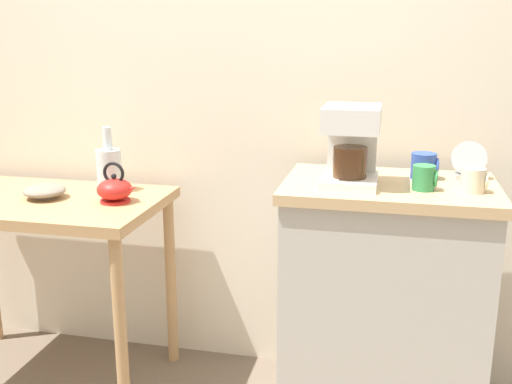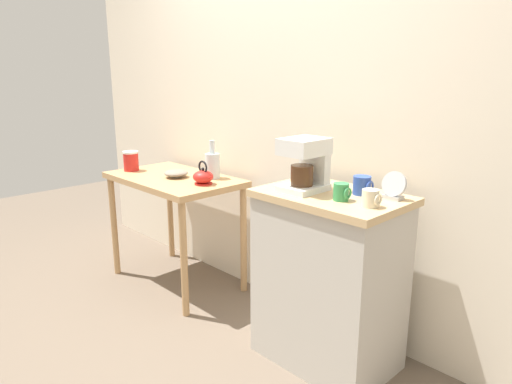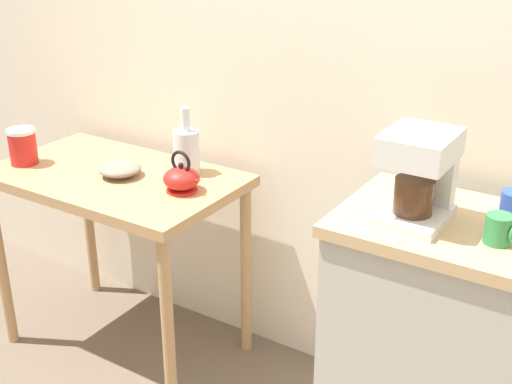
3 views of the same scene
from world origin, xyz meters
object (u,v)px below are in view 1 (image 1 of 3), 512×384
(mug_small_cream, at_px, (474,180))
(mug_blue, at_px, (424,166))
(teakettle, at_px, (115,189))
(glass_carafe_vase, at_px, (109,168))
(table_clock, at_px, (469,162))
(coffee_maker, at_px, (351,141))
(bowl_stoneware, at_px, (45,191))
(mug_tall_green, at_px, (425,178))

(mug_small_cream, relative_size, mug_blue, 0.88)
(mug_small_cream, bearing_deg, teakettle, 177.65)
(glass_carafe_vase, height_order, table_clock, glass_carafe_vase)
(teakettle, height_order, coffee_maker, coffee_maker)
(mug_small_cream, bearing_deg, table_clock, 89.23)
(coffee_maker, bearing_deg, mug_blue, 27.60)
(bowl_stoneware, distance_m, mug_small_cream, 1.54)
(teakettle, relative_size, coffee_maker, 0.61)
(glass_carafe_vase, distance_m, coffee_maker, 0.99)
(glass_carafe_vase, bearing_deg, teakettle, -58.04)
(table_clock, bearing_deg, coffee_maker, -157.70)
(bowl_stoneware, bearing_deg, mug_tall_green, -2.20)
(teakettle, distance_m, glass_carafe_vase, 0.18)
(glass_carafe_vase, distance_m, mug_blue, 1.20)
(mug_small_cream, relative_size, table_clock, 0.62)
(glass_carafe_vase, bearing_deg, coffee_maker, -10.52)
(mug_blue, relative_size, table_clock, 0.71)
(coffee_maker, bearing_deg, glass_carafe_vase, 169.48)
(coffee_maker, bearing_deg, mug_tall_green, -9.22)
(table_clock, bearing_deg, teakettle, -173.87)
(glass_carafe_vase, bearing_deg, mug_small_cream, -8.63)
(coffee_maker, height_order, mug_small_cream, coffee_maker)
(bowl_stoneware, distance_m, coffee_maker, 1.17)
(mug_tall_green, bearing_deg, mug_small_cream, 4.68)
(coffee_maker, distance_m, table_clock, 0.43)
(teakettle, bearing_deg, mug_tall_green, -3.30)
(bowl_stoneware, xyz_separation_m, mug_small_cream, (1.53, -0.04, 0.13))
(coffee_maker, height_order, mug_tall_green, coffee_maker)
(teakettle, distance_m, coffee_maker, 0.89)
(teakettle, relative_size, mug_blue, 1.75)
(mug_blue, xyz_separation_m, table_clock, (0.15, 0.03, 0.01))
(bowl_stoneware, height_order, mug_blue, mug_blue)
(mug_tall_green, bearing_deg, teakettle, 176.70)
(glass_carafe_vase, relative_size, mug_tall_green, 3.19)
(mug_small_cream, xyz_separation_m, mug_blue, (-0.14, 0.15, 0.01))
(mug_small_cream, height_order, table_clock, table_clock)
(mug_small_cream, bearing_deg, glass_carafe_vase, 171.37)
(bowl_stoneware, height_order, mug_tall_green, mug_tall_green)
(glass_carafe_vase, bearing_deg, bowl_stoneware, -139.55)
(mug_small_cream, bearing_deg, mug_blue, 133.54)
(bowl_stoneware, bearing_deg, table_clock, 5.37)
(glass_carafe_vase, xyz_separation_m, mug_small_cream, (1.34, -0.20, 0.07))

